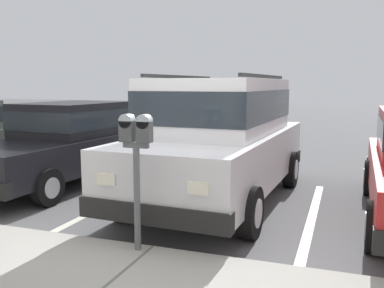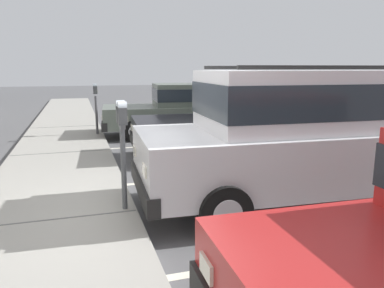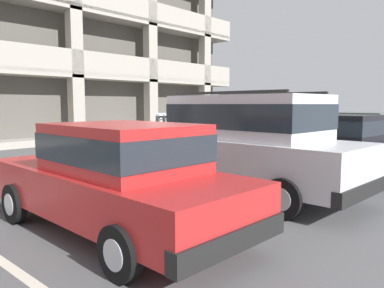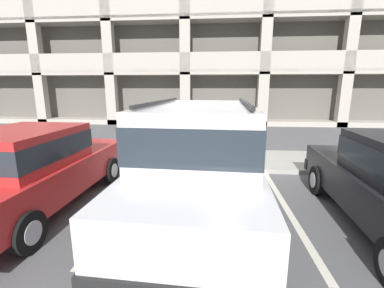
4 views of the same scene
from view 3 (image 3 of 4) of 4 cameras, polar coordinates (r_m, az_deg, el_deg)
ground_plane at (r=9.13m, az=-3.47°, el=-5.61°), size 80.00×80.00×0.10m
sidewalk at (r=10.07m, az=-8.66°, el=-3.93°), size 40.00×2.20×0.12m
parking_stall_lines at (r=9.44m, az=9.36°, el=-4.97°), size 12.53×4.80×0.01m
silver_suv at (r=7.50m, az=8.16°, el=0.58°), size 2.18×4.86×2.03m
red_sedan at (r=5.31m, az=-11.50°, el=-4.67°), size 1.94×4.53×1.54m
dark_hatchback at (r=10.15m, az=19.77°, el=0.19°), size 2.04×4.58×1.54m
blue_coupe at (r=13.08m, az=22.94°, el=1.31°), size 2.14×4.62×1.54m
parking_meter_near at (r=9.30m, az=-4.52°, el=2.45°), size 0.35×0.12×1.47m
parking_meter_far at (r=14.29m, az=13.87°, el=3.00°), size 0.15×0.12×1.45m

